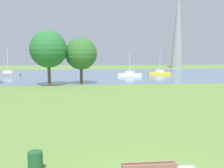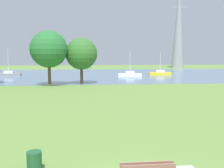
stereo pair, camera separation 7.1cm
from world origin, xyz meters
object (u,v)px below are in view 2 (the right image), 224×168
(litter_bin, at_px, (34,162))
(electricity_pylon, at_px, (179,25))
(sailboat_gray, at_px, (9,74))
(tree_west_near, at_px, (81,54))
(sailboat_yellow, at_px, (160,73))
(sailboat_white, at_px, (130,74))
(tree_east_near, at_px, (49,49))

(litter_bin, xyz_separation_m, electricity_pylon, (33.08, 75.47, 14.22))
(sailboat_gray, bearing_deg, tree_west_near, -46.02)
(sailboat_yellow, distance_m, tree_west_near, 23.54)
(tree_west_near, bearing_deg, electricity_pylon, 55.45)
(litter_bin, distance_m, tree_west_near, 29.45)
(litter_bin, bearing_deg, sailboat_yellow, 68.15)
(sailboat_yellow, height_order, electricity_pylon, electricity_pylon)
(sailboat_white, height_order, sailboat_gray, sailboat_gray)
(sailboat_yellow, distance_m, tree_east_near, 28.12)
(sailboat_yellow, height_order, tree_west_near, tree_west_near)
(sailboat_gray, height_order, tree_east_near, tree_east_near)
(sailboat_white, height_order, tree_west_near, tree_west_near)
(tree_west_near, height_order, electricity_pylon, electricity_pylon)
(sailboat_yellow, height_order, tree_east_near, tree_east_near)
(litter_bin, xyz_separation_m, sailboat_white, (10.76, 41.86, 0.04))
(sailboat_white, distance_m, electricity_pylon, 42.77)
(tree_east_near, height_order, tree_west_near, tree_east_near)
(litter_bin, bearing_deg, sailboat_white, 75.59)
(litter_bin, bearing_deg, tree_east_near, 97.05)
(litter_bin, height_order, sailboat_yellow, sailboat_yellow)
(tree_east_near, distance_m, electricity_pylon, 61.03)
(sailboat_white, height_order, sailboat_yellow, sailboat_white)
(tree_east_near, height_order, electricity_pylon, electricity_pylon)
(sailboat_gray, xyz_separation_m, electricity_pylon, (47.48, 30.21, 14.17))
(sailboat_white, relative_size, sailboat_gray, 0.90)
(litter_bin, relative_size, sailboat_white, 0.15)
(tree_west_near, distance_m, electricity_pylon, 57.16)
(litter_bin, xyz_separation_m, sailboat_gray, (-14.40, 45.26, 0.05))
(sailboat_gray, relative_size, sailboat_yellow, 1.14)
(tree_east_near, bearing_deg, electricity_pylon, 52.78)
(sailboat_gray, xyz_separation_m, tree_east_near, (11.01, -17.81, 4.80))
(sailboat_white, distance_m, tree_east_near, 20.76)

